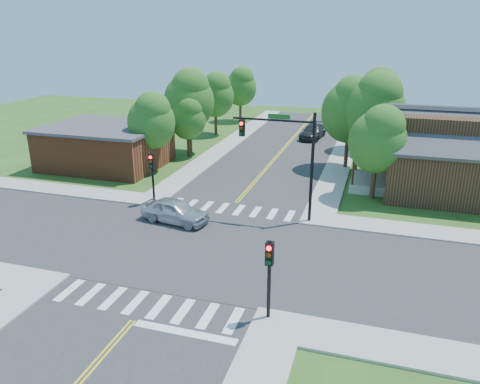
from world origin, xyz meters
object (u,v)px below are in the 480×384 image
(signal_pole_se, at_px, (269,266))
(car_dgrey, at_px, (313,132))
(signal_pole_nw, at_px, (152,169))
(car_silver, at_px, (175,211))
(signal_mast_ne, at_px, (286,148))
(house_ne, at_px, (458,152))

(signal_pole_se, height_order, car_dgrey, signal_pole_se)
(signal_pole_nw, xyz_separation_m, car_silver, (2.84, -2.57, -1.88))
(car_silver, bearing_deg, signal_mast_ne, -59.53)
(car_silver, bearing_deg, signal_pole_se, -126.58)
(house_ne, bearing_deg, signal_pole_nw, -157.31)
(signal_mast_ne, relative_size, signal_pole_nw, 1.89)
(signal_mast_ne, distance_m, car_dgrey, 24.34)
(house_ne, bearing_deg, car_silver, -147.86)
(house_ne, distance_m, car_silver, 21.25)
(house_ne, bearing_deg, signal_pole_se, -115.58)
(signal_pole_se, xyz_separation_m, car_dgrey, (-3.46, 35.15, -1.90))
(signal_pole_se, relative_size, house_ne, 0.29)
(signal_mast_ne, height_order, car_silver, signal_mast_ne)
(signal_pole_se, bearing_deg, car_silver, 134.08)
(car_silver, relative_size, car_dgrey, 0.88)
(house_ne, relative_size, car_dgrey, 2.38)
(house_ne, bearing_deg, car_dgrey, 130.32)
(signal_mast_ne, xyz_separation_m, car_dgrey, (-1.78, 23.93, -4.08))
(signal_pole_se, distance_m, car_dgrey, 35.37)
(signal_pole_se, distance_m, signal_pole_nw, 15.84)
(car_dgrey, bearing_deg, signal_mast_ne, -79.77)
(house_ne, bearing_deg, signal_mast_ne, -142.32)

